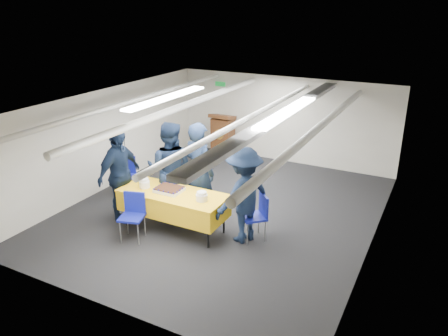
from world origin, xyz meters
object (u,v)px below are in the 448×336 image
Objects in this scene: serving_table at (173,203)px; chair_right at (258,212)px; sailor_b at (170,169)px; sailor_d at (244,195)px; chair_left at (126,171)px; sheet_cake at (169,189)px; sailor_a at (199,171)px; podium at (223,135)px; sailor_c at (120,175)px; chair_near at (133,211)px.

serving_table is 1.61m from chair_right.
sailor_d is at bearing 152.91° from sailor_b.
chair_left is at bearing 154.20° from serving_table.
sailor_a is at bearing 68.94° from sheet_cake.
podium is 0.70× the size of sailor_d.
sheet_cake is at bearing -75.93° from podium.
chair_left is at bearing 6.69° from sailor_a.
chair_right is at bearing 15.13° from serving_table.
sailor_b is at bearing -78.96° from podium.
podium is 1.44× the size of chair_left.
sailor_c reaches higher than sailor_d.
sailor_a is 1.01× the size of sailor_b.
chair_near is 2.28m from chair_right.
sailor_b is (-0.34, 0.53, 0.16)m from sheet_cake.
sheet_cake is at bearing -26.66° from chair_left.
chair_right is 1.00× the size of chair_left.
chair_left is 1.58m from sailor_b.
chair_right is 1.48m from sailor_a.
sheet_cake is 0.26× the size of sailor_b.
sailor_b is (-0.42, 0.54, 0.42)m from serving_table.
podium is (-1.04, 4.17, -0.20)m from sheet_cake.
sheet_cake is 0.58× the size of chair_right.
sheet_cake is (-0.08, 0.01, 0.25)m from serving_table.
sailor_a reaches higher than sailor_c.
sailor_a is (1.30, -3.49, 0.38)m from podium.
chair_left reaches higher than serving_table.
sailor_c is (-2.72, -0.53, 0.41)m from chair_right.
sailor_d is (1.76, -0.28, -0.09)m from sailor_b.
sailor_b reaches higher than sailor_c.
sheet_cake is 0.29× the size of sailor_d.
serving_table is 2.39× the size of chair_left.
sailor_b is (-0.60, -0.14, -0.01)m from sailor_a.
podium is 0.66× the size of sailor_c.
podium is 1.44× the size of chair_near.
sailor_a is at bearing -6.36° from chair_left.
serving_table is 4.10× the size of sheet_cake.
chair_near is 0.45× the size of sailor_b.
sailor_a is 1.05× the size of sailor_c.
chair_left is at bearing 133.05° from chair_near.
sailor_c reaches higher than chair_right.
podium is 4.62m from chair_right.
sailor_c is (-0.68, 0.48, 0.41)m from chair_near.
sheet_cake is at bearing 81.99° from sailor_a.
podium is at bearing 104.07° from sheet_cake.
podium is 0.64× the size of sailor_b.
sailor_a is 1.11× the size of sailor_d.
chair_right is 3.48m from chair_left.
serving_table is at bearing -164.87° from chair_right.
sailor_a is at bearing 175.35° from sailor_b.
sheet_cake is 1.09m from sailor_c.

